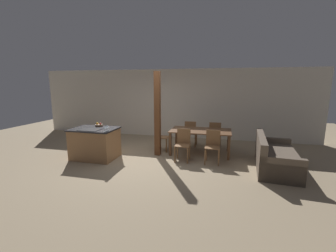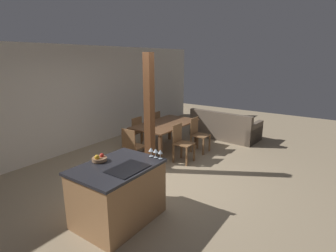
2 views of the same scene
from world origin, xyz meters
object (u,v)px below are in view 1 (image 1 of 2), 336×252
dining_chair_near_left (183,144)px  dining_table (201,133)px  dining_chair_far_left (191,133)px  timber_post (157,114)px  fruit_bowl (99,125)px  wine_glass_far (108,126)px  couch (274,158)px  wine_glass_near (104,128)px  dining_chair_head_end (160,136)px  kitchen_island (95,143)px  wine_glass_middle (106,127)px  dining_chair_far_right (215,134)px  dining_chair_near_right (213,146)px

dining_chair_near_left → dining_table: bearing=61.0°
dining_chair_far_left → timber_post: 1.65m
fruit_bowl → wine_glass_far: 0.79m
couch → dining_chair_far_left: bearing=61.6°
fruit_bowl → couch: bearing=0.5°
fruit_bowl → wine_glass_near: (0.59, -0.70, 0.07)m
dining_chair_near_left → couch: size_ratio=0.43×
fruit_bowl → dining_chair_far_left: size_ratio=0.25×
couch → dining_chair_head_end: bearing=80.7°
dining_table → dining_chair_far_left: dining_chair_far_left is taller
kitchen_island → wine_glass_near: (0.55, -0.38, 0.56)m
fruit_bowl → timber_post: size_ratio=0.09×
wine_glass_middle → dining_chair_near_left: wine_glass_middle is taller
dining_chair_far_right → dining_chair_head_end: bearing=23.7°
wine_glass_near → kitchen_island: bearing=145.0°
fruit_bowl → dining_chair_far_right: 3.75m
kitchen_island → dining_chair_far_left: (2.50, 1.93, 0.03)m
dining_chair_far_right → couch: bearing=134.9°
dining_chair_far_right → dining_chair_head_end: size_ratio=1.00×
kitchen_island → wine_glass_middle: wine_glass_middle is taller
wine_glass_middle → dining_chair_far_left: wine_glass_middle is taller
timber_post → dining_chair_head_end: bearing=95.8°
dining_chair_head_end → wine_glass_far: bearing=142.1°
dining_chair_near_right → couch: size_ratio=0.43×
kitchen_island → dining_chair_near_left: (2.50, 0.44, 0.03)m
wine_glass_far → couch: bearing=7.5°
kitchen_island → fruit_bowl: 0.58m
wine_glass_near → dining_chair_far_left: (1.95, 2.31, -0.53)m
wine_glass_near → dining_chair_head_end: bearing=55.4°
wine_glass_near → wine_glass_far: bearing=90.0°
dining_table → wine_glass_near: bearing=-146.5°
wine_glass_near → dining_chair_head_end: 1.97m
wine_glass_near → dining_chair_near_right: 2.94m
fruit_bowl → wine_glass_near: bearing=-50.1°
dining_chair_far_left → dining_chair_head_end: bearing=40.4°
kitchen_island → wine_glass_middle: bearing=-28.2°
dining_chair_near_left → wine_glass_far: bearing=-161.8°
couch → wine_glass_near: bearing=104.7°
dining_chair_near_left → dining_chair_near_right: 0.82m
dining_table → dining_chair_near_left: dining_chair_near_left is taller
fruit_bowl → wine_glass_far: wine_glass_far is taller
dining_chair_near_right → wine_glass_near: bearing=-163.5°
dining_chair_head_end → couch: 3.36m
wine_glass_near → dining_chair_far_right: (2.77, 2.31, -0.53)m
dining_chair_near_left → fruit_bowl: bearing=-177.2°
wine_glass_far → timber_post: (1.13, 0.93, 0.24)m
wine_glass_middle → couch: size_ratio=0.07×
timber_post → wine_glass_near: bearing=-135.6°
wine_glass_middle → dining_chair_far_left: 3.00m
wine_glass_middle → dining_table: wine_glass_middle is taller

